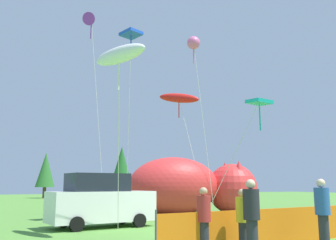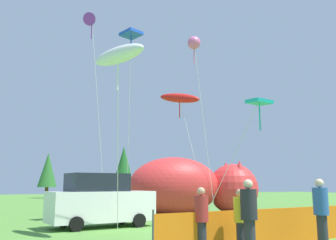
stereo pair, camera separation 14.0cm
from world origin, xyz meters
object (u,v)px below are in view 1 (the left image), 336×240
kite_pink_octopus (194,44)px  parked_car (101,201)px  spectator_in_grey_shirt (252,214)px  kite_blue_box (131,38)px  spectator_in_red_shirt (243,218)px  spectator_in_yellow_shirt (204,217)px  inflatable_cat (191,188)px  folding_chair (262,221)px  spectator_in_white_shirt (323,210)px  kite_red_lizard (179,98)px  kite_purple_delta (91,20)px  kite_teal_diamond (259,104)px  kite_white_ghost (119,56)px

kite_pink_octopus → parked_car: bearing=-152.5°
spectator_in_grey_shirt → kite_pink_octopus: size_ratio=0.18×
spectator_in_grey_shirt → kite_blue_box: kite_blue_box is taller
spectator_in_red_shirt → spectator_in_yellow_shirt: (-0.97, 0.34, 0.02)m
parked_car → kite_pink_octopus: 11.45m
parked_car → inflatable_cat: inflatable_cat is taller
parked_car → kite_pink_octopus: size_ratio=0.43×
folding_chair → kite_pink_octopus: size_ratio=0.08×
spectator_in_white_shirt → kite_pink_octopus: (1.81, 10.84, 9.06)m
inflatable_cat → spectator_in_grey_shirt: bearing=-101.4°
spectator_in_yellow_shirt → kite_pink_octopus: (5.27, 10.19, 9.18)m
folding_chair → spectator_in_yellow_shirt: spectator_in_yellow_shirt is taller
inflatable_cat → kite_red_lizard: bearing=96.6°
spectator_in_yellow_shirt → kite_purple_delta: bearing=91.2°
inflatable_cat → kite_teal_diamond: 7.30m
parked_car → kite_teal_diamond: (6.46, -2.37, 4.24)m
parked_car → kite_purple_delta: 12.54m
folding_chair → kite_blue_box: 11.12m
folding_chair → kite_blue_box: kite_blue_box is taller
kite_purple_delta → kite_teal_diamond: kite_purple_delta is taller
spectator_in_red_shirt → kite_red_lizard: size_ratio=0.21×
folding_chair → spectator_in_grey_shirt: size_ratio=0.46×
folding_chair → spectator_in_red_shirt: size_ratio=0.53×
spectator_in_grey_shirt → kite_white_ghost: size_ratio=0.28×
spectator_in_yellow_shirt → spectator_in_white_shirt: (3.46, -0.65, 0.13)m
kite_purple_delta → spectator_in_red_shirt: bearing=-84.7°
kite_purple_delta → inflatable_cat: bearing=-23.6°
kite_red_lizard → folding_chair: bearing=-100.4°
parked_car → kite_blue_box: bearing=34.3°
kite_pink_octopus → spectator_in_red_shirt: bearing=-112.2°
spectator_in_yellow_shirt → kite_blue_box: (0.77, 8.56, 8.20)m
kite_pink_octopus → folding_chair: bearing=-102.4°
kite_white_ghost → kite_teal_diamond: bearing=6.1°
spectator_in_grey_shirt → parked_car: bearing=102.8°
folding_chair → spectator_in_red_shirt: spectator_in_red_shirt is taller
kite_teal_diamond → kite_white_ghost: kite_white_ghost is taller
folding_chair → kite_pink_octopus: 12.70m
kite_pink_octopus → kite_purple_delta: size_ratio=0.85×
kite_pink_octopus → kite_purple_delta: kite_purple_delta is taller
inflatable_cat → kite_white_ghost: size_ratio=1.17×
kite_teal_diamond → kite_red_lizard: size_ratio=0.71×
spectator_in_red_shirt → kite_white_ghost: size_ratio=0.24×
kite_pink_octopus → kite_blue_box: bearing=-160.0°
parked_car → kite_pink_octopus: (6.23, 3.25, 9.04)m
kite_blue_box → kite_teal_diamond: kite_blue_box is taller
kite_white_ghost → folding_chair: bearing=-20.8°
spectator_in_yellow_shirt → kite_purple_delta: (-0.28, 13.27, 10.95)m
kite_blue_box → kite_teal_diamond: (4.73, -3.98, -3.81)m
spectator_in_white_shirt → kite_purple_delta: kite_purple_delta is taller
kite_white_ghost → parked_car: bearing=85.2°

